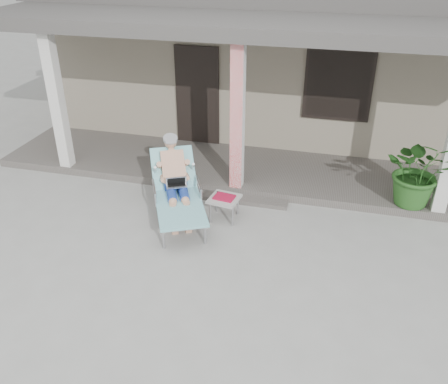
# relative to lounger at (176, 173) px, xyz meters

# --- Properties ---
(ground) EXTENTS (60.00, 60.00, 0.00)m
(ground) POSITION_rel_lounger_xyz_m (0.80, -1.13, -0.79)
(ground) COLOR #9E9E99
(ground) RESTS_ON ground
(house) EXTENTS (10.40, 5.40, 3.30)m
(house) POSITION_rel_lounger_xyz_m (0.80, 5.37, 0.88)
(house) COLOR gray
(house) RESTS_ON ground
(porch_deck) EXTENTS (10.00, 2.00, 0.15)m
(porch_deck) POSITION_rel_lounger_xyz_m (0.80, 1.87, -0.71)
(porch_deck) COLOR #605B56
(porch_deck) RESTS_ON ground
(porch_overhang) EXTENTS (10.00, 2.30, 2.85)m
(porch_overhang) POSITION_rel_lounger_xyz_m (0.80, 1.82, 2.00)
(porch_overhang) COLOR silver
(porch_overhang) RESTS_ON porch_deck
(porch_step) EXTENTS (2.00, 0.30, 0.07)m
(porch_step) POSITION_rel_lounger_xyz_m (0.80, 0.72, -0.75)
(porch_step) COLOR #605B56
(porch_step) RESTS_ON ground
(lounger) EXTENTS (1.49, 2.03, 1.28)m
(lounger) POSITION_rel_lounger_xyz_m (0.00, 0.00, 0.00)
(lounger) COLOR #B7B7BC
(lounger) RESTS_ON ground
(side_table) EXTENTS (0.54, 0.54, 0.43)m
(side_table) POSITION_rel_lounger_xyz_m (0.81, 0.07, -0.43)
(side_table) COLOR #AAAAA5
(side_table) RESTS_ON ground
(potted_palm) EXTENTS (1.13, 0.98, 1.25)m
(potted_palm) POSITION_rel_lounger_xyz_m (3.91, 1.12, -0.01)
(potted_palm) COLOR #26591E
(potted_palm) RESTS_ON porch_deck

